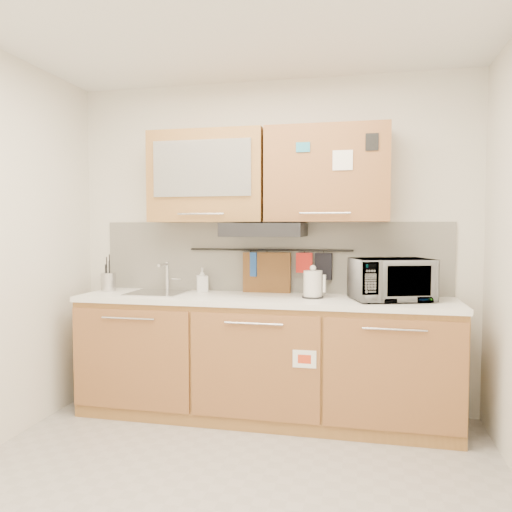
% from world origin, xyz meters
% --- Properties ---
extents(floor, '(3.20, 3.20, 0.00)m').
position_xyz_m(floor, '(0.00, 0.00, 0.00)').
color(floor, '#9E9993').
rests_on(floor, ground).
extents(wall_back, '(3.20, 0.00, 3.20)m').
position_xyz_m(wall_back, '(0.00, 1.50, 1.30)').
color(wall_back, silver).
rests_on(wall_back, ground).
extents(base_cabinet, '(2.80, 0.64, 0.88)m').
position_xyz_m(base_cabinet, '(0.00, 1.19, 0.41)').
color(base_cabinet, '#A7733B').
rests_on(base_cabinet, floor).
extents(countertop, '(2.82, 0.62, 0.04)m').
position_xyz_m(countertop, '(0.00, 1.19, 0.90)').
color(countertop, white).
rests_on(countertop, base_cabinet).
extents(backsplash, '(2.80, 0.02, 0.56)m').
position_xyz_m(backsplash, '(0.00, 1.49, 1.20)').
color(backsplash, silver).
rests_on(backsplash, countertop).
extents(upper_cabinets, '(1.82, 0.37, 0.70)m').
position_xyz_m(upper_cabinets, '(-0.00, 1.32, 1.83)').
color(upper_cabinets, '#A7733B').
rests_on(upper_cabinets, wall_back).
extents(range_hood, '(0.60, 0.46, 0.10)m').
position_xyz_m(range_hood, '(0.00, 1.25, 1.42)').
color(range_hood, black).
rests_on(range_hood, upper_cabinets).
extents(sink, '(0.42, 0.40, 0.26)m').
position_xyz_m(sink, '(-0.85, 1.21, 0.92)').
color(sink, silver).
rests_on(sink, countertop).
extents(utensil_rail, '(1.30, 0.02, 0.02)m').
position_xyz_m(utensil_rail, '(0.00, 1.45, 1.26)').
color(utensil_rail, black).
rests_on(utensil_rail, backsplash).
extents(utensil_crock, '(0.13, 0.13, 0.30)m').
position_xyz_m(utensil_crock, '(-1.30, 1.26, 1.00)').
color(utensil_crock, '#BABABF').
rests_on(utensil_crock, countertop).
extents(kettle, '(0.18, 0.16, 0.24)m').
position_xyz_m(kettle, '(0.37, 1.21, 1.02)').
color(kettle, silver).
rests_on(kettle, countertop).
extents(toaster, '(0.25, 0.18, 0.17)m').
position_xyz_m(toaster, '(0.86, 1.21, 1.01)').
color(toaster, black).
rests_on(toaster, countertop).
extents(microwave, '(0.63, 0.52, 0.30)m').
position_xyz_m(microwave, '(0.93, 1.20, 1.07)').
color(microwave, '#999999').
rests_on(microwave, countertop).
extents(soap_bottle, '(0.12, 0.12, 0.19)m').
position_xyz_m(soap_bottle, '(-0.54, 1.37, 1.02)').
color(soap_bottle, '#999999').
rests_on(soap_bottle, countertop).
extents(cutting_board, '(0.38, 0.03, 0.47)m').
position_xyz_m(cutting_board, '(-0.02, 1.44, 1.00)').
color(cutting_board, brown).
rests_on(cutting_board, utensil_rail).
extents(oven_mitt, '(0.12, 0.06, 0.19)m').
position_xyz_m(oven_mitt, '(-0.15, 1.44, 1.14)').
color(oven_mitt, '#214B99').
rests_on(oven_mitt, utensil_rail).
extents(dark_pouch, '(0.14, 0.05, 0.21)m').
position_xyz_m(dark_pouch, '(0.43, 1.44, 1.14)').
color(dark_pouch, black).
rests_on(dark_pouch, utensil_rail).
extents(pot_holder, '(0.13, 0.04, 0.15)m').
position_xyz_m(pot_holder, '(0.28, 1.44, 1.16)').
color(pot_holder, red).
rests_on(pot_holder, utensil_rail).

